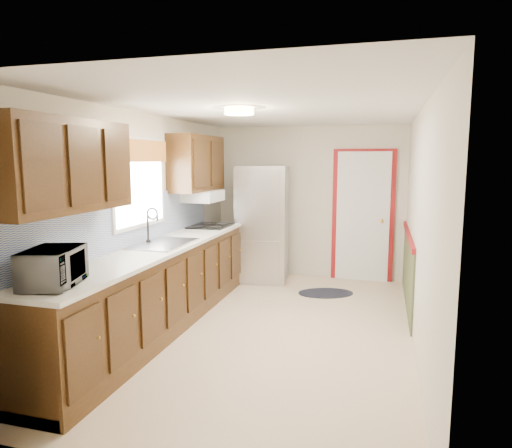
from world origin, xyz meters
The scene contains 8 objects.
room_shell centered at (0.00, 0.00, 1.20)m, with size 3.20×5.20×2.52m.
kitchen_run centered at (-1.24, -0.29, 0.81)m, with size 0.63×4.00×2.20m.
back_wall_trim centered at (0.99, 2.21, 0.89)m, with size 1.12×2.30×2.08m.
ceiling_fixture centered at (-0.30, -0.20, 2.36)m, with size 0.30×0.30×0.06m, color #FFD88C.
microwave centered at (-1.20, -1.95, 1.11)m, with size 0.51×0.28×0.34m, color white.
refrigerator centered at (-0.64, 2.05, 0.89)m, with size 0.82×0.79×1.78m.
rug centered at (0.41, 1.55, 0.01)m, with size 0.78×0.50×0.01m, color black.
cooktop centered at (-1.19, 1.23, 0.95)m, with size 0.52×0.62×0.02m, color black.
Camera 1 is at (1.15, -4.73, 1.87)m, focal length 32.00 mm.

